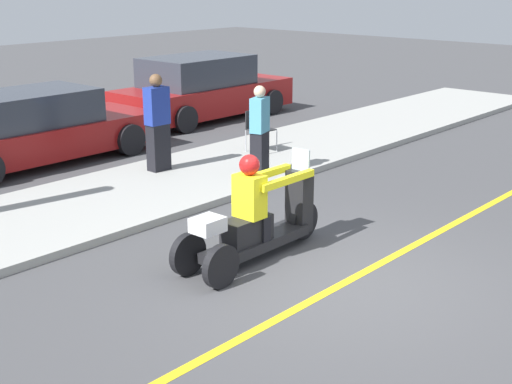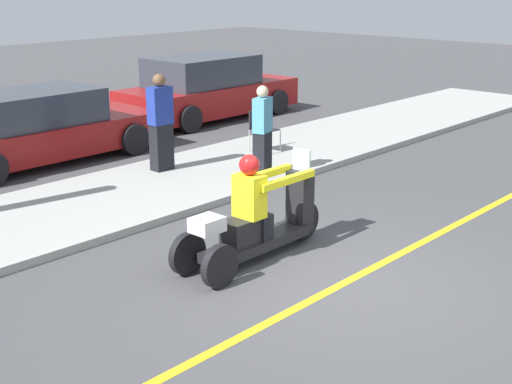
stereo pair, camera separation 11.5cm
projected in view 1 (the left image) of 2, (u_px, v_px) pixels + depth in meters
name	position (u px, v px, depth m)	size (l,w,h in m)	color
ground_plane	(346.00, 282.00, 8.57)	(60.00, 60.00, 0.00)	#424244
lane_stripe	(338.00, 286.00, 8.45)	(24.00, 0.12, 0.01)	gold
sidewalk_strip	(111.00, 200.00, 11.48)	(28.00, 2.80, 0.12)	#9E9E99
motorcycle_trike	(256.00, 222.00, 9.13)	(2.46, 0.67, 1.42)	black
spectator_mid_group	(260.00, 132.00, 12.49)	(0.43, 0.33, 1.59)	black
spectator_by_tree	(158.00, 125.00, 12.75)	(0.42, 0.26, 1.75)	black
folding_chair_set_back	(258.00, 126.00, 14.26)	(0.49, 0.49, 0.82)	#A5A8AD
parked_car_lot_right	(202.00, 89.00, 17.99)	(4.79, 2.11, 1.58)	maroon
parked_car_lot_far	(33.00, 129.00, 13.75)	(4.83, 1.98, 1.42)	maroon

